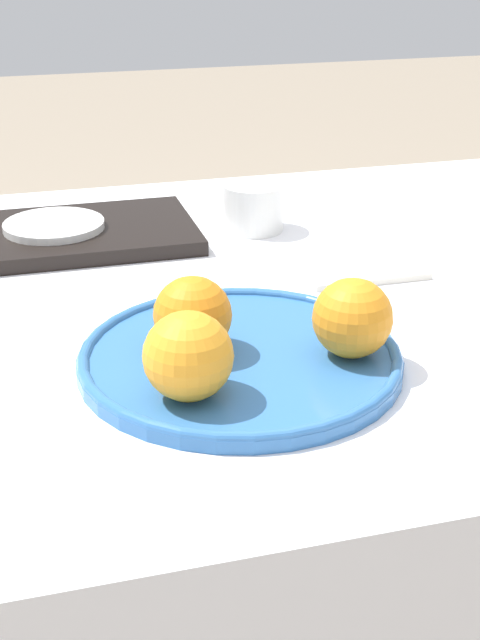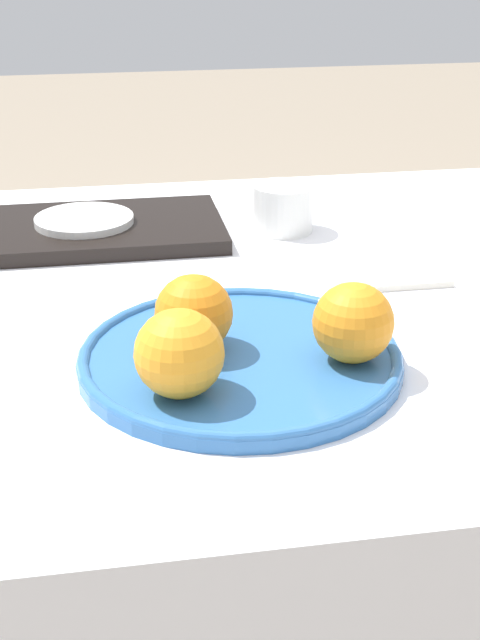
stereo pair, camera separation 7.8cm
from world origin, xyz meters
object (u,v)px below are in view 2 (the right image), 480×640
Objects in this scene: orange_1 at (194,313)px; cup_0 at (286,208)px; side_plate at (84,220)px; orange_2 at (179,354)px; napkin at (377,268)px; orange_0 at (353,323)px; fruit_platter at (240,357)px; serving_tray at (85,230)px.

cup_0 is (0.17, 0.37, -0.02)m from orange_1.
orange_2 is at bearing -80.56° from side_plate.
orange_2 is 0.40m from napkin.
orange_0 is 0.42m from cup_0.
orange_2 is 0.97× the size of cup_0.
napkin is at bearing 67.03° from orange_0.
orange_1 reaches higher than fruit_platter.
orange_0 is 0.97× the size of orange_2.
napkin is at bearing 46.34° from orange_2.
orange_1 is 0.09m from orange_2.
cup_0 is 0.19m from napkin.
orange_1 is at bearing 155.77° from fruit_platter.
cup_0 reaches higher than side_plate.
napkin is at bearing 46.45° from fruit_platter.
side_plate is (-0.15, 0.41, 0.02)m from fruit_platter.
side_plate is (0.00, -0.00, 0.02)m from serving_tray.
orange_2 reaches higher than side_plate.
orange_1 reaches higher than napkin.
orange_1 is 0.41m from serving_tray.
orange_0 is 0.15m from orange_1.
cup_0 reaches higher than fruit_platter.
orange_2 reaches higher than serving_tray.
fruit_platter is 2.37× the size of side_plate.
cup_0 reaches higher than serving_tray.
side_plate reaches higher than serving_tray.
fruit_platter is 0.44m from side_plate.
napkin is at bearing -27.84° from serving_tray.
orange_0 is (0.10, -0.03, 0.04)m from fruit_platter.
fruit_platter is at bearing -24.23° from orange_1.
orange_1 is at bearing 161.74° from orange_0.
orange_2 is at bearing -113.34° from cup_0.
orange_1 is 0.95× the size of orange_2.
orange_1 is 0.21× the size of serving_tray.
orange_0 reaches higher than serving_tray.
napkin is (0.08, -0.17, -0.03)m from cup_0.
fruit_platter reaches higher than napkin.
fruit_platter is 4.13× the size of orange_1.
cup_0 is at bearing -3.76° from serving_tray.
serving_tray is 0.40m from napkin.
serving_tray is (-0.15, 0.41, 0.00)m from fruit_platter.
orange_0 is at bearing -112.97° from napkin.
orange_2 is 0.50m from cup_0.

